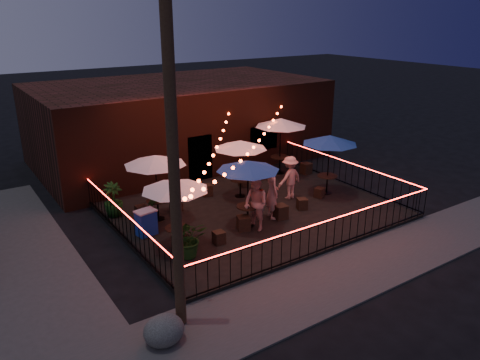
% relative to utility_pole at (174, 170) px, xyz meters
% --- Properties ---
extents(ground, '(110.00, 110.00, 0.00)m').
position_rel_utility_pole_xyz_m(ground, '(5.40, 2.60, -4.00)').
color(ground, black).
rests_on(ground, ground).
extents(patio, '(10.00, 8.00, 0.15)m').
position_rel_utility_pole_xyz_m(patio, '(5.40, 4.60, -3.92)').
color(patio, black).
rests_on(patio, ground).
extents(sidewalk, '(18.00, 2.50, 0.05)m').
position_rel_utility_pole_xyz_m(sidewalk, '(5.40, -0.65, -3.98)').
color(sidewalk, '#43413E').
rests_on(sidewalk, ground).
extents(brick_building, '(14.00, 8.00, 4.00)m').
position_rel_utility_pole_xyz_m(brick_building, '(6.40, 12.59, -2.00)').
color(brick_building, '#35180E').
rests_on(brick_building, ground).
extents(utility_pole, '(0.26, 0.26, 8.00)m').
position_rel_utility_pole_xyz_m(utility_pole, '(0.00, 0.00, 0.00)').
color(utility_pole, '#372216').
rests_on(utility_pole, ground).
extents(fence_front, '(10.00, 0.04, 1.04)m').
position_rel_utility_pole_xyz_m(fence_front, '(5.40, 0.60, -3.34)').
color(fence_front, black).
rests_on(fence_front, patio).
extents(fence_left, '(0.04, 8.00, 1.04)m').
position_rel_utility_pole_xyz_m(fence_left, '(0.40, 4.60, -3.34)').
color(fence_left, black).
rests_on(fence_left, patio).
extents(fence_right, '(0.04, 8.00, 1.04)m').
position_rel_utility_pole_xyz_m(fence_right, '(10.40, 4.60, -3.34)').
color(fence_right, black).
rests_on(fence_right, patio).
extents(festoon_lights, '(10.02, 8.72, 1.32)m').
position_rel_utility_pole_xyz_m(festoon_lights, '(4.39, 4.30, -1.48)').
color(festoon_lights, '#F23814').
rests_on(festoon_lights, ground).
extents(cafe_table_0, '(2.30, 2.30, 2.32)m').
position_rel_utility_pole_xyz_m(cafe_table_0, '(1.60, 3.36, -1.73)').
color(cafe_table_0, black).
rests_on(cafe_table_0, patio).
extents(cafe_table_1, '(2.48, 2.48, 2.44)m').
position_rel_utility_pole_xyz_m(cafe_table_1, '(2.02, 5.75, -1.63)').
color(cafe_table_1, black).
rests_on(cafe_table_1, patio).
extents(cafe_table_2, '(2.79, 2.79, 2.41)m').
position_rel_utility_pole_xyz_m(cafe_table_2, '(4.41, 3.49, -1.65)').
color(cafe_table_2, black).
rests_on(cafe_table_2, patio).
extents(cafe_table_3, '(2.23, 2.23, 2.37)m').
position_rel_utility_pole_xyz_m(cafe_table_3, '(5.76, 5.97, -1.69)').
color(cafe_table_3, black).
rests_on(cafe_table_3, patio).
extents(cafe_table_4, '(2.99, 2.99, 2.48)m').
position_rel_utility_pole_xyz_m(cafe_table_4, '(8.97, 4.27, -1.58)').
color(cafe_table_4, black).
rests_on(cafe_table_4, patio).
extents(cafe_table_5, '(3.10, 3.10, 2.62)m').
position_rel_utility_pole_xyz_m(cafe_table_5, '(8.95, 7.40, -1.46)').
color(cafe_table_5, black).
rests_on(cafe_table_5, patio).
extents(bistro_chair_0, '(0.54, 0.54, 0.50)m').
position_rel_utility_pole_xyz_m(bistro_chair_0, '(1.63, 3.25, -3.60)').
color(bistro_chair_0, black).
rests_on(bistro_chair_0, patio).
extents(bistro_chair_1, '(0.37, 0.37, 0.42)m').
position_rel_utility_pole_xyz_m(bistro_chair_1, '(2.86, 2.90, -3.64)').
color(bistro_chair_1, black).
rests_on(bistro_chair_1, patio).
extents(bistro_chair_2, '(0.40, 0.40, 0.46)m').
position_rel_utility_pole_xyz_m(bistro_chair_2, '(1.58, 6.24, -3.62)').
color(bistro_chair_2, black).
rests_on(bistro_chair_2, patio).
extents(bistro_chair_3, '(0.45, 0.45, 0.45)m').
position_rel_utility_pole_xyz_m(bistro_chair_3, '(2.90, 6.06, -3.63)').
color(bistro_chair_3, black).
rests_on(bistro_chair_3, patio).
extents(bistro_chair_4, '(0.54, 0.54, 0.50)m').
position_rel_utility_pole_xyz_m(bistro_chair_4, '(4.10, 3.29, -3.60)').
color(bistro_chair_4, black).
rests_on(bistro_chair_4, patio).
extents(bistro_chair_5, '(0.48, 0.48, 0.52)m').
position_rel_utility_pole_xyz_m(bistro_chair_5, '(5.76, 3.33, -3.59)').
color(bistro_chair_5, black).
rests_on(bistro_chair_5, patio).
extents(bistro_chair_6, '(0.47, 0.47, 0.47)m').
position_rel_utility_pole_xyz_m(bistro_chair_6, '(4.67, 6.80, -3.62)').
color(bistro_chair_6, black).
rests_on(bistro_chair_6, patio).
extents(bistro_chair_7, '(0.35, 0.35, 0.41)m').
position_rel_utility_pole_xyz_m(bistro_chair_7, '(6.53, 6.86, -3.65)').
color(bistro_chair_7, black).
rests_on(bistro_chair_7, patio).
extents(bistro_chair_8, '(0.47, 0.47, 0.43)m').
position_rel_utility_pole_xyz_m(bistro_chair_8, '(6.98, 3.55, -3.64)').
color(bistro_chair_8, black).
rests_on(bistro_chair_8, patio).
extents(bistro_chair_9, '(0.43, 0.43, 0.40)m').
position_rel_utility_pole_xyz_m(bistro_chair_9, '(8.38, 4.09, -3.65)').
color(bistro_chair_9, black).
rests_on(bistro_chair_9, patio).
extents(bistro_chair_10, '(0.42, 0.42, 0.42)m').
position_rel_utility_pole_xyz_m(bistro_chair_10, '(7.75, 7.16, -3.64)').
color(bistro_chair_10, black).
rests_on(bistro_chair_10, patio).
extents(bistro_chair_11, '(0.43, 0.43, 0.51)m').
position_rel_utility_pole_xyz_m(bistro_chair_11, '(9.94, 6.66, -3.60)').
color(bistro_chair_11, black).
rests_on(bistro_chair_11, patio).
extents(patron_a, '(0.67, 0.83, 1.98)m').
position_rel_utility_pole_xyz_m(patron_a, '(5.54, 3.58, -2.86)').
color(patron_a, '#C7AD89').
rests_on(patron_a, patio).
extents(patron_b, '(0.81, 0.99, 1.91)m').
position_rel_utility_pole_xyz_m(patron_b, '(4.48, 3.11, -2.90)').
color(patron_b, beige).
rests_on(patron_b, patio).
extents(patron_c, '(1.19, 0.76, 1.76)m').
position_rel_utility_pole_xyz_m(patron_c, '(7.31, 4.71, -2.97)').
color(patron_c, tan).
rests_on(patron_c, patio).
extents(potted_shrub_a, '(1.39, 1.31, 1.23)m').
position_rel_utility_pole_xyz_m(potted_shrub_a, '(1.66, 2.68, -3.23)').
color(potted_shrub_a, '#0A360C').
rests_on(potted_shrub_a, patio).
extents(potted_shrub_b, '(0.80, 0.71, 1.22)m').
position_rel_utility_pole_xyz_m(potted_shrub_b, '(1.72, 5.54, -3.24)').
color(potted_shrub_b, '#174014').
rests_on(potted_shrub_b, patio).
extents(potted_shrub_c, '(0.87, 0.87, 1.27)m').
position_rel_utility_pole_xyz_m(potted_shrub_c, '(0.80, 6.97, -3.22)').
color(potted_shrub_c, '#17340B').
rests_on(potted_shrub_c, patio).
extents(cooler, '(0.74, 0.59, 0.89)m').
position_rel_utility_pole_xyz_m(cooler, '(1.16, 4.81, -3.40)').
color(cooler, blue).
rests_on(cooler, patio).
extents(boulder, '(1.15, 1.07, 0.73)m').
position_rel_utility_pole_xyz_m(boulder, '(-0.67, -0.44, -3.64)').
color(boulder, '#44433F').
rests_on(boulder, ground).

